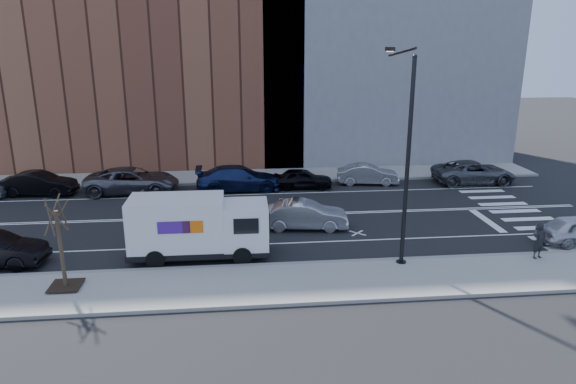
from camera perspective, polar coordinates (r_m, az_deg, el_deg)
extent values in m
plane|color=black|center=(29.26, -5.31, -2.71)|extent=(120.00, 120.00, 0.00)
cube|color=gray|center=(21.10, -5.03, -10.29)|extent=(44.00, 3.60, 0.15)
cube|color=gray|center=(37.67, -5.47, 1.75)|extent=(44.00, 3.60, 0.15)
cube|color=gray|center=(22.72, -5.10, -8.24)|extent=(44.00, 0.25, 0.17)
cube|color=gray|center=(35.93, -5.45, 1.05)|extent=(44.00, 0.25, 0.17)
cube|color=brown|center=(44.02, -16.96, 17.60)|extent=(26.00, 10.00, 22.00)
cylinder|color=black|center=(22.05, 13.13, 2.77)|extent=(0.18, 0.18, 9.00)
cylinder|color=black|center=(23.44, 12.44, -7.74)|extent=(0.44, 0.44, 0.20)
sphere|color=black|center=(21.48, 13.92, 14.39)|extent=(0.20, 0.20, 0.20)
cylinder|color=black|center=(23.09, 12.51, 14.95)|extent=(0.11, 3.49, 0.48)
cube|color=black|center=(24.71, 11.28, 15.32)|extent=(0.25, 0.80, 0.18)
cube|color=#FFF2CC|center=(24.72, 11.27, 15.08)|extent=(0.18, 0.55, 0.03)
cube|color=black|center=(22.48, -23.45, -9.49)|extent=(1.20, 1.20, 0.04)
cylinder|color=#382B1E|center=(21.90, -23.90, -5.89)|extent=(0.16, 0.16, 3.20)
cylinder|color=#382B1E|center=(21.36, -23.69, -2.41)|extent=(0.06, 0.80, 1.44)
cylinder|color=#382B1E|center=(21.63, -23.94, -2.21)|extent=(0.81, 0.31, 1.19)
cylinder|color=#382B1E|center=(21.64, -24.71, -2.30)|extent=(0.58, 0.76, 1.50)
cylinder|color=#382B1E|center=(21.38, -24.96, -2.55)|extent=(0.47, 0.61, 1.37)
cylinder|color=#382B1E|center=(21.20, -24.32, -2.62)|extent=(0.72, 0.29, 1.13)
cube|color=black|center=(23.93, -9.91, -6.17)|extent=(6.18, 2.14, 0.30)
cube|color=silver|center=(23.45, -4.70, -3.59)|extent=(2.01, 2.16, 1.99)
cube|color=black|center=(23.38, -2.23, -2.83)|extent=(0.08, 1.84, 0.94)
cube|color=black|center=(22.33, -4.68, -3.81)|extent=(1.09, 0.05, 0.70)
cube|color=black|center=(24.38, -4.75, -2.07)|extent=(1.09, 0.05, 0.70)
cube|color=black|center=(23.83, -2.29, -5.77)|extent=(0.17, 1.99, 0.35)
cube|color=silver|center=(23.57, -12.23, -3.30)|extent=(4.19, 2.23, 2.29)
cube|color=#47198C|center=(22.48, -12.57, -3.89)|extent=(1.39, 0.03, 0.55)
cube|color=orange|center=(22.39, -10.55, -3.85)|extent=(0.89, 0.03, 0.55)
cube|color=#47198C|center=(24.57, -11.96, -2.10)|extent=(1.39, 0.03, 0.55)
cube|color=orange|center=(24.49, -10.11, -2.06)|extent=(0.89, 0.03, 0.55)
cylinder|color=black|center=(22.94, -5.10, -7.08)|extent=(0.84, 0.29, 0.83)
cylinder|color=black|center=(24.78, -5.13, -5.26)|extent=(0.84, 0.29, 0.83)
cylinder|color=black|center=(23.26, -14.52, -7.23)|extent=(0.84, 0.29, 0.83)
cylinder|color=black|center=(25.08, -13.83, -5.42)|extent=(0.84, 0.29, 0.83)
imported|color=black|center=(36.66, -25.92, 0.84)|extent=(4.74, 2.07, 1.51)
imported|color=#54565D|center=(34.97, -16.92, 1.23)|extent=(5.97, 2.79, 1.65)
imported|color=#16224D|center=(34.21, -5.46, 1.54)|extent=(5.69, 2.40, 1.64)
imported|color=black|center=(34.56, 1.65, 1.51)|extent=(4.04, 1.84, 1.34)
imported|color=#A6A6AB|center=(36.01, 8.85, 1.96)|extent=(4.36, 2.02, 1.38)
imported|color=#4E5056|center=(38.09, 19.94, 2.09)|extent=(5.69, 2.71, 1.57)
imported|color=#B1B2B6|center=(27.10, 1.91, -2.56)|extent=(4.64, 2.09, 1.48)
imported|color=black|center=(25.61, 26.17, -4.88)|extent=(0.70, 0.59, 1.65)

